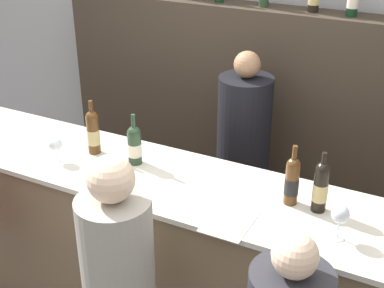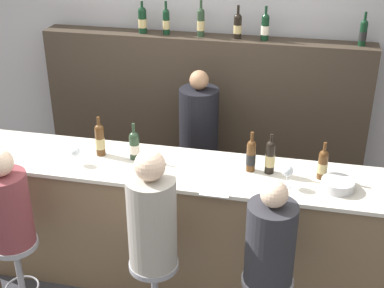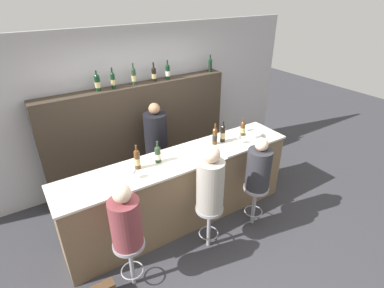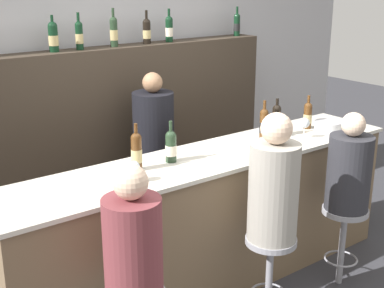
{
  "view_description": "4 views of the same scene",
  "coord_description": "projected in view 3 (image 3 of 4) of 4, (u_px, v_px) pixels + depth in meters",
  "views": [
    {
      "loc": [
        1.21,
        -1.87,
        2.56
      ],
      "look_at": [
        0.14,
        0.21,
        1.37
      ],
      "focal_mm": 50.0,
      "sensor_mm": 36.0,
      "label": 1
    },
    {
      "loc": [
        0.95,
        -3.19,
        3.07
      ],
      "look_at": [
        0.19,
        0.23,
        1.33
      ],
      "focal_mm": 50.0,
      "sensor_mm": 36.0,
      "label": 2
    },
    {
      "loc": [
        -1.74,
        -2.67,
        3.13
      ],
      "look_at": [
        0.13,
        0.23,
        1.28
      ],
      "focal_mm": 28.0,
      "sensor_mm": 36.0,
      "label": 3
    },
    {
      "loc": [
        -2.36,
        -2.61,
        2.36
      ],
      "look_at": [
        -0.22,
        0.24,
        1.23
      ],
      "focal_mm": 50.0,
      "sensor_mm": 36.0,
      "label": 4
    }
  ],
  "objects": [
    {
      "name": "bar_stool_middle",
      "position": [
        209.0,
        216.0,
        3.83
      ],
      "size": [
        0.35,
        0.35,
        0.65
      ],
      "color": "gray",
      "rests_on": "ground_plane"
    },
    {
      "name": "wine_bottle_backbar_5",
      "position": [
        210.0,
        65.0,
        5.3
      ],
      "size": [
        0.07,
        0.07,
        0.3
      ],
      "color": "black",
      "rests_on": "back_bar_cabinet"
    },
    {
      "name": "guest_seated_middle",
      "position": [
        210.0,
        182.0,
        3.58
      ],
      "size": [
        0.34,
        0.34,
        0.88
      ],
      "color": "gray",
      "rests_on": "bar_stool_middle"
    },
    {
      "name": "wine_bottle_counter_2",
      "position": [
        215.0,
        136.0,
        4.29
      ],
      "size": [
        0.07,
        0.07,
        0.32
      ],
      "color": "#4C2D14",
      "rests_on": "bar_counter"
    },
    {
      "name": "wine_bottle_backbar_2",
      "position": [
        134.0,
        76.0,
        4.6
      ],
      "size": [
        0.07,
        0.07,
        0.33
      ],
      "color": "#233823",
      "rests_on": "back_bar_cabinet"
    },
    {
      "name": "wall_back",
      "position": [
        133.0,
        107.0,
        5.06
      ],
      "size": [
        6.4,
        0.05,
        2.6
      ],
      "color": "#B2B2B7",
      "rests_on": "ground_plane"
    },
    {
      "name": "wine_bottle_counter_1",
      "position": [
        158.0,
        154.0,
        3.86
      ],
      "size": [
        0.08,
        0.08,
        0.3
      ],
      "color": "#233823",
      "rests_on": "bar_counter"
    },
    {
      "name": "wine_bottle_backbar_4",
      "position": [
        168.0,
        71.0,
        4.89
      ],
      "size": [
        0.07,
        0.07,
        0.31
      ],
      "color": "black",
      "rests_on": "back_bar_cabinet"
    },
    {
      "name": "wine_bottle_counter_0",
      "position": [
        137.0,
        159.0,
        3.72
      ],
      "size": [
        0.08,
        0.08,
        0.33
      ],
      "color": "#4C2D14",
      "rests_on": "bar_counter"
    },
    {
      "name": "metal_bowl",
      "position": [
        254.0,
        135.0,
        4.54
      ],
      "size": [
        0.24,
        0.24,
        0.07
      ],
      "color": "#B7B7BC",
      "rests_on": "bar_counter"
    },
    {
      "name": "guest_seated_left",
      "position": [
        125.0,
        220.0,
        3.09
      ],
      "size": [
        0.33,
        0.33,
        0.76
      ],
      "color": "brown",
      "rests_on": "bar_stool_left"
    },
    {
      "name": "bar_counter",
      "position": [
        181.0,
        190.0,
        4.26
      ],
      "size": [
        3.36,
        0.66,
        1.08
      ],
      "color": "brown",
      "rests_on": "ground_plane"
    },
    {
      "name": "bar_stool_left",
      "position": [
        130.0,
        252.0,
        3.32
      ],
      "size": [
        0.35,
        0.35,
        0.65
      ],
      "color": "gray",
      "rests_on": "ground_plane"
    },
    {
      "name": "wine_bottle_counter_4",
      "position": [
        243.0,
        128.0,
        4.55
      ],
      "size": [
        0.07,
        0.07,
        0.29
      ],
      "color": "#4C2D14",
      "rests_on": "bar_counter"
    },
    {
      "name": "wine_bottle_backbar_3",
      "position": [
        154.0,
        74.0,
        4.77
      ],
      "size": [
        0.07,
        0.07,
        0.3
      ],
      "color": "black",
      "rests_on": "back_bar_cabinet"
    },
    {
      "name": "wine_bottle_backbar_0",
      "position": [
        97.0,
        82.0,
        4.33
      ],
      "size": [
        0.08,
        0.08,
        0.3
      ],
      "color": "black",
      "rests_on": "back_bar_cabinet"
    },
    {
      "name": "bartender",
      "position": [
        157.0,
        153.0,
        4.83
      ],
      "size": [
        0.36,
        0.36,
        1.57
      ],
      "color": "black",
      "rests_on": "ground_plane"
    },
    {
      "name": "wine_bottle_counter_3",
      "position": [
        223.0,
        133.0,
        4.36
      ],
      "size": [
        0.07,
        0.07,
        0.32
      ],
      "color": "black",
      "rests_on": "bar_counter"
    },
    {
      "name": "wine_bottle_backbar_1",
      "position": [
        113.0,
        80.0,
        4.44
      ],
      "size": [
        0.07,
        0.07,
        0.31
      ],
      "color": "black",
      "rests_on": "back_bar_cabinet"
    },
    {
      "name": "bar_stool_right",
      "position": [
        255.0,
        195.0,
        4.22
      ],
      "size": [
        0.35,
        0.35,
        0.65
      ],
      "color": "gray",
      "rests_on": "ground_plane"
    },
    {
      "name": "tasting_menu",
      "position": [
        215.0,
        156.0,
        4.05
      ],
      "size": [
        0.21,
        0.3,
        0.0
      ],
      "color": "white",
      "rests_on": "bar_counter"
    },
    {
      "name": "back_bar_cabinet",
      "position": [
        141.0,
        134.0,
        5.09
      ],
      "size": [
        3.15,
        0.28,
        1.75
      ],
      "color": "#382D23",
      "rests_on": "ground_plane"
    },
    {
      "name": "wine_glass_0",
      "position": [
        133.0,
        171.0,
        3.53
      ],
      "size": [
        0.08,
        0.08,
        0.14
      ],
      "color": "silver",
      "rests_on": "bar_counter"
    },
    {
      "name": "wine_glass_1",
      "position": [
        238.0,
        136.0,
        4.29
      ],
      "size": [
        0.08,
        0.08,
        0.17
      ],
      "color": "silver",
      "rests_on": "bar_counter"
    },
    {
      "name": "ground_plane",
      "position": [
        193.0,
        231.0,
        4.29
      ],
      "size": [
        16.0,
        16.0,
        0.0
      ],
      "primitive_type": "plane",
      "color": "#333338"
    },
    {
      "name": "guest_seated_right",
      "position": [
        259.0,
        167.0,
        4.0
      ],
      "size": [
        0.33,
        0.33,
        0.76
      ],
      "color": "#28282D",
      "rests_on": "bar_stool_right"
    }
  ]
}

